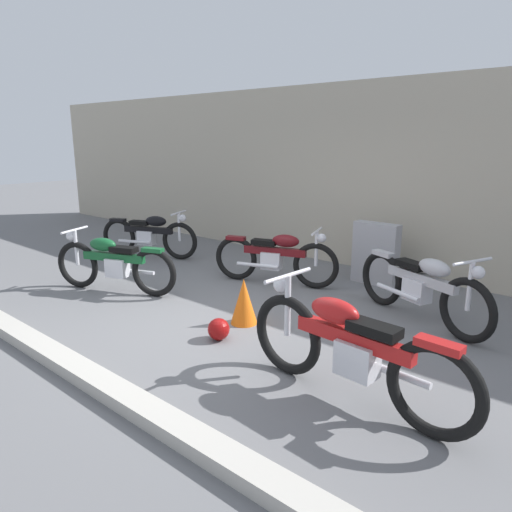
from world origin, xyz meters
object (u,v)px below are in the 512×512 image
(motorcycle_black, at_px, (149,235))
(helmet, at_px, (219,329))
(traffic_cone, at_px, (244,301))
(stone_marker, at_px, (375,254))
(motorcycle_maroon, at_px, (276,257))
(motorcycle_red, at_px, (350,349))
(motorcycle_silver, at_px, (422,286))
(motorcycle_green, at_px, (113,263))

(motorcycle_black, bearing_deg, helmet, -49.27)
(traffic_cone, distance_m, motorcycle_black, 3.71)
(traffic_cone, bearing_deg, stone_marker, 79.55)
(stone_marker, bearing_deg, motorcycle_maroon, -138.75)
(motorcycle_red, bearing_deg, motorcycle_silver, -79.67)
(traffic_cone, distance_m, motorcycle_silver, 2.11)
(motorcycle_maroon, relative_size, motorcycle_black, 1.02)
(motorcycle_red, bearing_deg, motorcycle_black, -16.18)
(traffic_cone, height_order, motorcycle_maroon, motorcycle_maroon)
(traffic_cone, bearing_deg, motorcycle_green, -171.78)
(motorcycle_black, bearing_deg, motorcycle_silver, -21.02)
(helmet, xyz_separation_m, traffic_cone, (-0.11, 0.53, 0.15))
(motorcycle_green, height_order, motorcycle_maroon, motorcycle_green)
(traffic_cone, bearing_deg, motorcycle_silver, 41.91)
(helmet, distance_m, traffic_cone, 0.56)
(motorcycle_maroon, distance_m, motorcycle_silver, 2.24)
(helmet, relative_size, motorcycle_silver, 0.13)
(helmet, bearing_deg, stone_marker, 83.38)
(motorcycle_silver, bearing_deg, motorcycle_red, -61.56)
(motorcycle_silver, height_order, motorcycle_red, motorcycle_red)
(motorcycle_silver, xyz_separation_m, motorcycle_red, (0.23, -2.09, 0.03))
(motorcycle_green, distance_m, motorcycle_maroon, 2.35)
(motorcycle_black, height_order, motorcycle_red, motorcycle_red)
(traffic_cone, height_order, motorcycle_green, motorcycle_green)
(helmet, height_order, motorcycle_green, motorcycle_green)
(motorcycle_green, bearing_deg, motorcycle_black, -72.66)
(helmet, xyz_separation_m, motorcycle_green, (-2.31, 0.21, 0.30))
(motorcycle_maroon, height_order, motorcycle_black, motorcycle_black)
(stone_marker, relative_size, motorcycle_maroon, 0.50)
(motorcycle_green, relative_size, motorcycle_red, 0.86)
(traffic_cone, relative_size, motorcycle_maroon, 0.30)
(stone_marker, distance_m, motorcycle_maroon, 1.50)
(motorcycle_maroon, bearing_deg, motorcycle_red, -60.48)
(helmet, bearing_deg, motorcycle_black, 153.35)
(traffic_cone, xyz_separation_m, motorcycle_red, (1.79, -0.69, 0.19))
(motorcycle_green, relative_size, motorcycle_black, 1.01)
(helmet, bearing_deg, traffic_cone, 101.23)
(stone_marker, height_order, motorcycle_green, stone_marker)
(motorcycle_maroon, bearing_deg, traffic_cone, -84.69)
(stone_marker, relative_size, motorcycle_green, 0.50)
(helmet, distance_m, motorcycle_maroon, 2.16)
(helmet, bearing_deg, motorcycle_maroon, 111.31)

